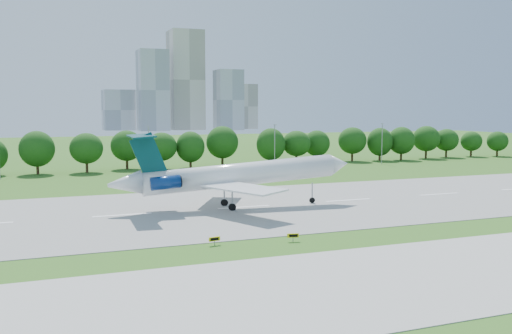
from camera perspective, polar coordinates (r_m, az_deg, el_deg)
name	(u,v)px	position (r m, az deg, el deg)	size (l,w,h in m)	color
ground	(154,254)	(66.39, -10.12, -8.51)	(600.00, 600.00, 0.00)	#2D5717
runway	(122,215)	(90.50, -13.23, -4.73)	(400.00, 45.00, 0.08)	gray
taxiway	(197,303)	(49.56, -5.94, -13.38)	(400.00, 23.00, 0.08)	#ADADA8
tree_line	(84,148)	(156.00, -16.78, 1.80)	(288.40, 8.40, 10.40)	#382314
light_poles	(77,150)	(145.85, -17.44, 1.59)	(175.90, 0.25, 12.19)	gray
skyline	(181,92)	(467.74, -7.48, 7.44)	(127.00, 52.00, 80.00)	#B2B2B7
airliner	(229,175)	(93.74, -2.75, -0.77)	(41.48, 30.15, 12.80)	white
taxi_sign_centre	(293,236)	(71.01, 3.72, -6.87)	(1.47, 0.47, 1.03)	gray
taxi_sign_right	(215,239)	(69.18, -4.17, -7.21)	(1.48, 0.44, 1.04)	gray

